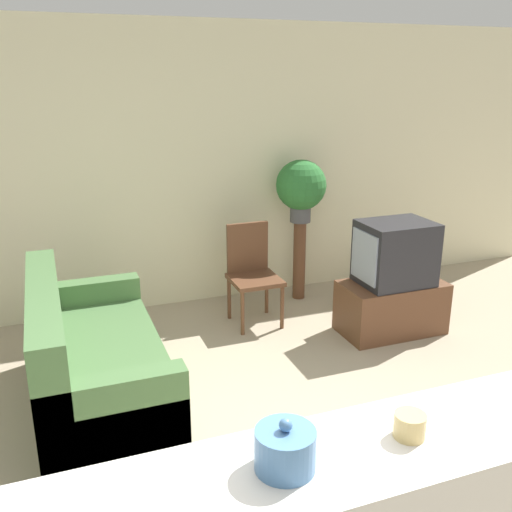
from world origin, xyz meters
name	(u,v)px	position (x,y,z in m)	size (l,w,h in m)	color
wall_back	(159,170)	(0.00, 3.43, 1.35)	(9.00, 0.06, 2.70)	beige
couch	(93,366)	(-0.86, 1.72, 0.33)	(0.82, 1.75, 0.93)	#476B3D
tv_stand	(391,307)	(1.75, 2.06, 0.23)	(0.91, 0.49, 0.47)	brown
television	(395,253)	(1.74, 2.06, 0.74)	(0.62, 0.47, 0.55)	#232328
wooden_chair	(252,270)	(0.67, 2.73, 0.50)	(0.44, 0.44, 0.92)	brown
plant_stand	(299,260)	(1.32, 3.09, 0.41)	(0.13, 0.13, 0.81)	brown
potted_plant	(301,187)	(1.32, 3.09, 1.17)	(0.49, 0.49, 0.62)	#4C4C51
decorative_bowl	(285,449)	(-0.45, -0.59, 1.16)	(0.19, 0.19, 0.17)	#4C7AAD
candle_jar	(410,425)	(-0.01, -0.59, 1.13)	(0.11, 0.11, 0.08)	tan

